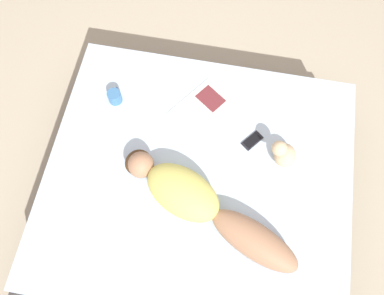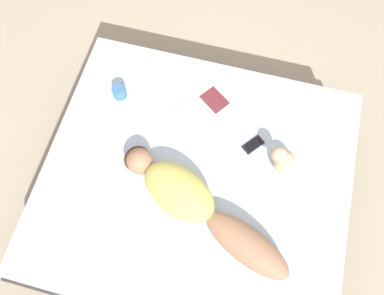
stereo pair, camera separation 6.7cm
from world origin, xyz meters
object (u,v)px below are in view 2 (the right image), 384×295
object	(u,v)px
person	(197,205)
open_magazine	(204,108)
coffee_mug	(119,92)
cell_phone	(253,145)

from	to	relation	value
person	open_magazine	size ratio (longest dim) A/B	2.46
coffee_mug	open_magazine	bearing A→B (deg)	-85.52
person	cell_phone	xyz separation A→B (m)	(0.52, -0.27, -0.09)
open_magazine	coffee_mug	xyz separation A→B (m)	(-0.05, 0.61, 0.05)
open_magazine	cell_phone	distance (m)	0.44
person	open_magazine	world-z (taller)	person
open_magazine	cell_phone	world-z (taller)	same
person	coffee_mug	distance (m)	0.99
coffee_mug	cell_phone	size ratio (longest dim) A/B	0.78
open_magazine	cell_phone	bearing A→B (deg)	-79.73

